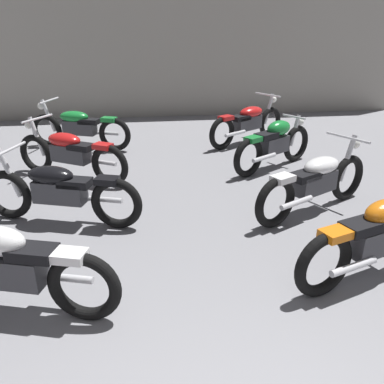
{
  "coord_description": "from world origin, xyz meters",
  "views": [
    {
      "loc": [
        -0.62,
        -0.63,
        2.46
      ],
      "look_at": [
        0.0,
        3.9,
        0.55
      ],
      "focal_mm": 38.85,
      "sensor_mm": 36.0,
      "label": 1
    }
  ],
  "objects": [
    {
      "name": "motorcycle_left_row_1",
      "position": [
        -1.76,
        2.63,
        0.46
      ],
      "size": [
        1.91,
        0.73,
        0.88
      ],
      "color": "black",
      "rests_on": "ground"
    },
    {
      "name": "motorcycle_right_row_3",
      "position": [
        1.75,
        6.12,
        0.46
      ],
      "size": [
        1.71,
        1.16,
        0.88
      ],
      "color": "black",
      "rests_on": "ground"
    },
    {
      "name": "motorcycle_left_row_3",
      "position": [
        -1.72,
        6.07,
        0.45
      ],
      "size": [
        1.9,
        1.24,
        0.97
      ],
      "color": "black",
      "rests_on": "ground"
    },
    {
      "name": "motorcycle_left_row_2",
      "position": [
        -1.64,
        4.42,
        0.45
      ],
      "size": [
        2.09,
        0.92,
        0.97
      ],
      "color": "black",
      "rests_on": "ground"
    },
    {
      "name": "motorcycle_right_row_2",
      "position": [
        1.73,
        4.29,
        0.45
      ],
      "size": [
        1.96,
        1.16,
        0.97
      ],
      "color": "black",
      "rests_on": "ground"
    },
    {
      "name": "motorcycle_right_row_4",
      "position": [
        1.73,
        7.79,
        0.45
      ],
      "size": [
        1.88,
        1.27,
        0.97
      ],
      "color": "black",
      "rests_on": "ground"
    },
    {
      "name": "back_wall",
      "position": [
        0.0,
        10.79,
        1.8
      ],
      "size": [
        13.4,
        0.24,
        3.6
      ],
      "primitive_type": "cube",
      "color": "#9E998E",
      "rests_on": "ground"
    },
    {
      "name": "motorcycle_left_row_4",
      "position": [
        -1.77,
        7.85,
        0.45
      ],
      "size": [
        2.07,
        0.98,
        0.97
      ],
      "color": "black",
      "rests_on": "ground"
    },
    {
      "name": "motorcycle_right_row_1",
      "position": [
        1.67,
        2.71,
        0.46
      ],
      "size": [
        1.9,
        0.78,
        0.88
      ],
      "color": "black",
      "rests_on": "ground"
    }
  ]
}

